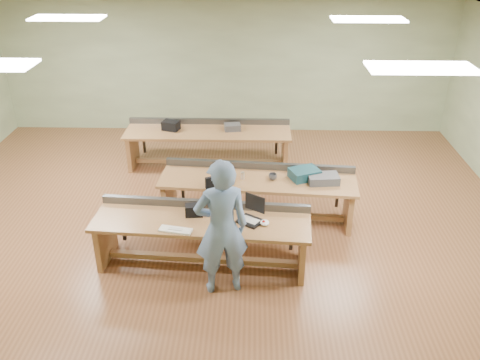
{
  "coord_description": "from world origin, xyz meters",
  "views": [
    {
      "loc": [
        0.62,
        -7.18,
        4.49
      ],
      "look_at": [
        0.44,
        -0.6,
        1.05
      ],
      "focal_mm": 38.0,
      "sensor_mm": 36.0,
      "label": 1
    }
  ],
  "objects_px": {
    "camera_bag": "(194,210)",
    "drinks_can": "(243,176)",
    "workbench_front": "(202,230)",
    "parts_bin_grey": "(323,179)",
    "person": "(221,228)",
    "parts_bin_teal": "(304,174)",
    "workbench_back": "(208,139)",
    "mug": "(273,177)",
    "task_chair": "(223,214)",
    "workbench_mid": "(258,188)",
    "laptop_base": "(250,221)"
  },
  "relations": [
    {
      "from": "workbench_front",
      "to": "person",
      "type": "xyz_separation_m",
      "value": [
        0.31,
        -0.55,
        0.4
      ]
    },
    {
      "from": "parts_bin_teal",
      "to": "camera_bag",
      "type": "bearing_deg",
      "value": -144.34
    },
    {
      "from": "laptop_base",
      "to": "workbench_back",
      "type": "bearing_deg",
      "value": 137.61
    },
    {
      "from": "camera_bag",
      "to": "task_chair",
      "type": "xyz_separation_m",
      "value": [
        0.35,
        0.72,
        -0.49
      ]
    },
    {
      "from": "workbench_back",
      "to": "parts_bin_teal",
      "type": "xyz_separation_m",
      "value": [
        1.71,
        -2.0,
        0.26
      ]
    },
    {
      "from": "laptop_base",
      "to": "drinks_can",
      "type": "height_order",
      "value": "drinks_can"
    },
    {
      "from": "person",
      "to": "workbench_front",
      "type": "bearing_deg",
      "value": -73.13
    },
    {
      "from": "workbench_front",
      "to": "parts_bin_grey",
      "type": "distance_m",
      "value": 2.15
    },
    {
      "from": "workbench_mid",
      "to": "camera_bag",
      "type": "distance_m",
      "value": 1.5
    },
    {
      "from": "mug",
      "to": "drinks_can",
      "type": "height_order",
      "value": "drinks_can"
    },
    {
      "from": "person",
      "to": "camera_bag",
      "type": "bearing_deg",
      "value": -69.41
    },
    {
      "from": "workbench_mid",
      "to": "person",
      "type": "bearing_deg",
      "value": -100.21
    },
    {
      "from": "person",
      "to": "parts_bin_teal",
      "type": "relative_size",
      "value": 4.3
    },
    {
      "from": "laptop_base",
      "to": "camera_bag",
      "type": "xyz_separation_m",
      "value": [
        -0.78,
        0.16,
        0.07
      ]
    },
    {
      "from": "workbench_front",
      "to": "parts_bin_teal",
      "type": "height_order",
      "value": "parts_bin_teal"
    },
    {
      "from": "workbench_back",
      "to": "mug",
      "type": "relative_size",
      "value": 24.51
    },
    {
      "from": "camera_bag",
      "to": "parts_bin_teal",
      "type": "bearing_deg",
      "value": 30.62
    },
    {
      "from": "parts_bin_teal",
      "to": "drinks_can",
      "type": "bearing_deg",
      "value": -177.14
    },
    {
      "from": "workbench_front",
      "to": "camera_bag",
      "type": "bearing_deg",
      "value": 143.9
    },
    {
      "from": "workbench_back",
      "to": "parts_bin_teal",
      "type": "distance_m",
      "value": 2.64
    },
    {
      "from": "laptop_base",
      "to": "parts_bin_teal",
      "type": "xyz_separation_m",
      "value": [
        0.86,
        1.34,
        0.06
      ]
    },
    {
      "from": "workbench_back",
      "to": "drinks_can",
      "type": "bearing_deg",
      "value": -70.56
    },
    {
      "from": "drinks_can",
      "to": "person",
      "type": "bearing_deg",
      "value": -97.41
    },
    {
      "from": "workbench_mid",
      "to": "mug",
      "type": "height_order",
      "value": "workbench_mid"
    },
    {
      "from": "camera_bag",
      "to": "drinks_can",
      "type": "xyz_separation_m",
      "value": [
        0.65,
        1.13,
        -0.02
      ]
    },
    {
      "from": "drinks_can",
      "to": "parts_bin_grey",
      "type": "bearing_deg",
      "value": -4.07
    },
    {
      "from": "mug",
      "to": "drinks_can",
      "type": "xyz_separation_m",
      "value": [
        -0.48,
        0.02,
        0.01
      ]
    },
    {
      "from": "workbench_front",
      "to": "workbench_back",
      "type": "bearing_deg",
      "value": 97.34
    },
    {
      "from": "workbench_front",
      "to": "drinks_can",
      "type": "distance_m",
      "value": 1.36
    },
    {
      "from": "workbench_back",
      "to": "person",
      "type": "relative_size",
      "value": 1.68
    },
    {
      "from": "task_chair",
      "to": "parts_bin_grey",
      "type": "height_order",
      "value": "task_chair"
    },
    {
      "from": "laptop_base",
      "to": "camera_bag",
      "type": "distance_m",
      "value": 0.8
    },
    {
      "from": "workbench_back",
      "to": "task_chair",
      "type": "height_order",
      "value": "task_chair"
    },
    {
      "from": "workbench_back",
      "to": "parts_bin_teal",
      "type": "height_order",
      "value": "parts_bin_teal"
    },
    {
      "from": "laptop_base",
      "to": "mug",
      "type": "bearing_deg",
      "value": 107.81
    },
    {
      "from": "parts_bin_teal",
      "to": "drinks_can",
      "type": "distance_m",
      "value": 0.99
    },
    {
      "from": "task_chair",
      "to": "parts_bin_teal",
      "type": "relative_size",
      "value": 2.09
    },
    {
      "from": "laptop_base",
      "to": "person",
      "type": "bearing_deg",
      "value": -93.45
    },
    {
      "from": "workbench_front",
      "to": "parts_bin_teal",
      "type": "distance_m",
      "value": 2.01
    },
    {
      "from": "workbench_back",
      "to": "camera_bag",
      "type": "xyz_separation_m",
      "value": [
        0.07,
        -3.18,
        0.27
      ]
    },
    {
      "from": "camera_bag",
      "to": "task_chair",
      "type": "height_order",
      "value": "task_chair"
    },
    {
      "from": "mug",
      "to": "workbench_back",
      "type": "bearing_deg",
      "value": 120.28
    },
    {
      "from": "person",
      "to": "laptop_base",
      "type": "height_order",
      "value": "person"
    },
    {
      "from": "workbench_back",
      "to": "laptop_base",
      "type": "distance_m",
      "value": 3.45
    },
    {
      "from": "camera_bag",
      "to": "parts_bin_grey",
      "type": "height_order",
      "value": "camera_bag"
    },
    {
      "from": "workbench_mid",
      "to": "person",
      "type": "distance_m",
      "value": 1.91
    },
    {
      "from": "workbench_front",
      "to": "parts_bin_grey",
      "type": "xyz_separation_m",
      "value": [
        1.81,
        1.13,
        0.26
      ]
    },
    {
      "from": "person",
      "to": "parts_bin_grey",
      "type": "height_order",
      "value": "person"
    },
    {
      "from": "person",
      "to": "mug",
      "type": "bearing_deg",
      "value": -124.82
    },
    {
      "from": "parts_bin_grey",
      "to": "workbench_front",
      "type": "bearing_deg",
      "value": -148.03
    }
  ]
}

